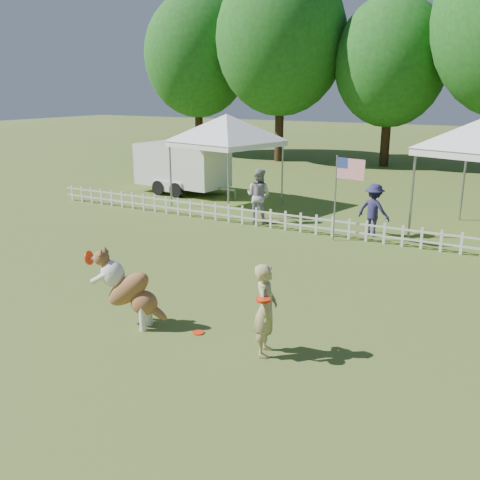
{
  "coord_description": "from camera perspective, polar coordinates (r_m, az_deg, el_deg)",
  "views": [
    {
      "loc": [
        4.87,
        -7.3,
        4.14
      ],
      "look_at": [
        -0.46,
        2.0,
        1.1
      ],
      "focal_mm": 40.0,
      "sensor_mm": 36.0,
      "label": 1
    }
  ],
  "objects": [
    {
      "name": "tree_center_left",
      "position": [
        30.83,
        15.72,
        16.68
      ],
      "size": [
        6.0,
        6.0,
        9.8
      ],
      "primitive_type": null,
      "color": "#1A4C15",
      "rests_on": "ground"
    },
    {
      "name": "tree_far_left",
      "position": [
        35.43,
        -4.52,
        17.98
      ],
      "size": [
        6.6,
        6.6,
        11.0
      ],
      "primitive_type": null,
      "color": "#1A4C15",
      "rests_on": "ground"
    },
    {
      "name": "canopy_tent_left",
      "position": [
        19.45,
        -1.43,
        8.35
      ],
      "size": [
        3.71,
        3.71,
        3.22
      ],
      "primitive_type": null,
      "rotation": [
        0.0,
        0.0,
        -0.22
      ],
      "color": "white",
      "rests_on": "ground"
    },
    {
      "name": "spectator_a",
      "position": [
        17.06,
        1.99,
        4.75
      ],
      "size": [
        0.86,
        0.68,
        1.73
      ],
      "primitive_type": "imported",
      "rotation": [
        0.0,
        0.0,
        3.11
      ],
      "color": "#A09FA4",
      "rests_on": "ground"
    },
    {
      "name": "cargo_trailer",
      "position": [
        22.17,
        -6.18,
        7.64
      ],
      "size": [
        4.75,
        2.36,
        2.03
      ],
      "primitive_type": null,
      "rotation": [
        0.0,
        0.0,
        -0.07
      ],
      "color": "white",
      "rests_on": "ground"
    },
    {
      "name": "frisbee_on_turf",
      "position": [
        9.56,
        -4.48,
        -9.81
      ],
      "size": [
        0.24,
        0.24,
        0.02
      ],
      "primitive_type": "cylinder",
      "rotation": [
        0.0,
        0.0,
        0.21
      ],
      "color": "red",
      "rests_on": "ground"
    },
    {
      "name": "handler",
      "position": [
        8.55,
        2.75,
        -7.45
      ],
      "size": [
        0.52,
        0.64,
        1.53
      ],
      "primitive_type": "imported",
      "rotation": [
        0.0,
        0.0,
        1.88
      ],
      "color": "tan",
      "rests_on": "ground"
    },
    {
      "name": "picket_fence",
      "position": [
        15.58,
        10.69,
        1.29
      ],
      "size": [
        22.0,
        0.08,
        0.6
      ],
      "primitive_type": null,
      "color": "silver",
      "rests_on": "ground"
    },
    {
      "name": "spectator_b",
      "position": [
        15.93,
        14.08,
        3.12
      ],
      "size": [
        1.09,
        0.78,
        1.53
      ],
      "primitive_type": "imported",
      "rotation": [
        0.0,
        0.0,
        2.91
      ],
      "color": "#25234B",
      "rests_on": "ground"
    },
    {
      "name": "ground",
      "position": [
        9.7,
        -3.55,
        -9.46
      ],
      "size": [
        120.0,
        120.0,
        0.0
      ],
      "primitive_type": "plane",
      "color": "#415A1C",
      "rests_on": "ground"
    },
    {
      "name": "tree_left",
      "position": [
        32.02,
        4.36,
        19.11
      ],
      "size": [
        7.4,
        7.4,
        12.0
      ],
      "primitive_type": null,
      "color": "#1A4C15",
      "rests_on": "ground"
    },
    {
      "name": "flag_pole",
      "position": [
        15.11,
        10.11,
        4.37
      ],
      "size": [
        0.92,
        0.29,
        2.4
      ],
      "primitive_type": null,
      "rotation": [
        0.0,
        0.0,
        -0.22
      ],
      "color": "gray",
      "rests_on": "ground"
    },
    {
      "name": "dog",
      "position": [
        9.74,
        -11.7,
        -5.17
      ],
      "size": [
        1.43,
        0.76,
        1.4
      ],
      "primitive_type": null,
      "rotation": [
        0.0,
        0.0,
        0.24
      ],
      "color": "brown",
      "rests_on": "ground"
    }
  ]
}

